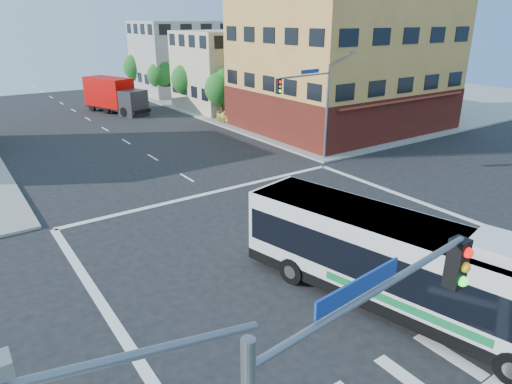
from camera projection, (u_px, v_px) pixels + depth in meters
ground at (311, 251)px, 21.63m from camera, size 120.00×120.00×0.00m
sidewalk_ne at (333, 93)px, 67.11m from camera, size 50.00×50.00×0.15m
corner_building_ne at (343, 67)px, 44.36m from camera, size 18.10×15.44×14.00m
building_east_near at (233, 70)px, 55.14m from camera, size 12.06×10.06×9.00m
building_east_far at (181, 58)px, 65.70m from camera, size 12.06×10.06×10.00m
signal_mast_ne at (312, 98)px, 32.84m from camera, size 7.91×1.13×8.07m
street_tree_a at (223, 87)px, 48.12m from camera, size 3.60×3.60×5.53m
street_tree_b at (188, 77)px, 54.20m from camera, size 3.80×3.80×5.79m
street_tree_c at (161, 74)px, 60.44m from camera, size 3.40×3.40×5.29m
street_tree_d at (138, 66)px, 66.43m from camera, size 4.00×4.00×6.03m
transit_bus at (406, 265)px, 16.66m from camera, size 5.68×13.42×3.89m
box_truck at (115, 96)px, 52.81m from camera, size 5.24×9.05×3.92m
parked_car at (237, 117)px, 47.07m from camera, size 3.05×5.13×1.64m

